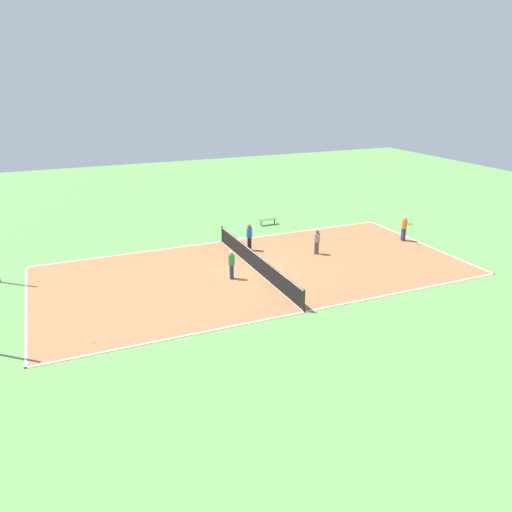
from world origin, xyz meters
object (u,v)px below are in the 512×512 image
Objects in this scene: player_center_orange at (404,227)px; tennis_ball_left_sideline at (287,266)px; tennis_ball_far_baseline at (93,342)px; player_baseline_gray at (317,240)px; tennis_ball_near_net at (323,251)px; tennis_net at (256,261)px; tennis_ball_midcourt at (302,277)px; player_near_blue at (249,235)px; player_far_green at (231,263)px; bench at (268,220)px.

player_center_orange is 24.90× the size of tennis_ball_left_sideline.
player_baseline_gray is at bearing -67.02° from tennis_ball_far_baseline.
tennis_ball_far_baseline is 12.33m from tennis_ball_left_sideline.
tennis_net is at bearing 104.40° from tennis_ball_near_net.
player_center_orange reaches higher than tennis_ball_midcourt.
tennis_ball_far_baseline is at bearing 112.87° from tennis_ball_near_net.
player_center_orange is 21.64m from tennis_ball_far_baseline.
player_near_blue is (2.29, 10.28, 0.01)m from player_center_orange.
player_far_green is 23.79× the size of tennis_ball_midcourt.
player_baseline_gray is 0.92× the size of player_near_blue.
player_center_orange reaches higher than tennis_ball_near_net.
tennis_ball_near_net is at bearing -86.98° from player_center_orange.
tennis_ball_near_net is (-2.09, -4.18, -0.95)m from player_near_blue.
bench is (8.26, -4.53, -0.19)m from tennis_net.
tennis_ball_near_net is at bearing -64.72° from player_far_green.
player_baseline_gray is at bearing -12.88° from player_near_blue.
player_baseline_gray is at bearing -65.22° from player_far_green.
tennis_ball_midcourt is (-3.10, 2.69, -0.85)m from player_baseline_gray.
tennis_net is 168.55× the size of tennis_ball_far_baseline.
player_near_blue reaches higher than tennis_ball_far_baseline.
player_far_green is at bearing 54.77° from bench.
bench is 20.60× the size of tennis_ball_far_baseline.
bench is at bearing -131.56° from player_center_orange.
tennis_ball_far_baseline is (-5.99, 20.78, -0.94)m from player_center_orange.
player_far_green is at bearing -104.27° from player_near_blue.
player_near_blue reaches higher than tennis_ball_left_sideline.
player_center_orange is 9.52m from tennis_ball_left_sideline.
bench is 0.87× the size of player_far_green.
tennis_net reaches higher than tennis_ball_left_sideline.
player_near_blue is at bearing -24.42° from player_far_green.
tennis_ball_left_sideline is (0.41, -3.62, -0.88)m from player_far_green.
player_center_orange is 6.71m from player_baseline_gray.
tennis_net is 5.40m from tennis_ball_near_net.
player_baseline_gray is 15.31m from tennis_ball_far_baseline.
player_near_blue is at bearing -174.40° from player_baseline_gray.
tennis_ball_near_net is (0.23, -0.61, -0.85)m from player_baseline_gray.
bench is at bearing -17.26° from tennis_ball_left_sideline.
player_center_orange is at bearing 38.72° from player_baseline_gray.
tennis_ball_near_net is (1.34, -5.20, -0.52)m from tennis_net.
tennis_ball_left_sideline is (-1.49, 3.28, 0.00)m from tennis_ball_near_net.
tennis_ball_far_baseline is at bearing -69.00° from player_center_orange.
player_baseline_gray is 23.03× the size of tennis_ball_midcourt.
bench is 7.17m from player_baseline_gray.
player_near_blue reaches higher than player_far_green.
player_center_orange is 6.17m from tennis_ball_near_net.
bench is 0.82× the size of player_near_blue.
tennis_net is 2.81m from tennis_ball_midcourt.
player_near_blue is at bearing -97.64° from player_center_orange.
bench is 20.60× the size of tennis_ball_midcourt.
player_baseline_gray is 1.07m from tennis_ball_near_net.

